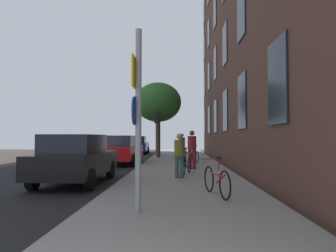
{
  "coord_description": "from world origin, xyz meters",
  "views": [
    {
      "loc": [
        0.95,
        -1.41,
        1.55
      ],
      "look_at": [
        0.54,
        10.61,
        1.99
      ],
      "focal_mm": 32.38,
      "sensor_mm": 36.0,
      "label": 1
    }
  ],
  "objects_px": {
    "pedestrian_2": "(182,145)",
    "sign_post": "(137,111)",
    "bicycle_3": "(184,157)",
    "bicycle_0": "(216,180)",
    "bicycle_4": "(195,156)",
    "bicycle_1": "(186,165)",
    "traffic_light": "(157,126)",
    "pedestrian_1": "(192,147)",
    "bicycle_2": "(185,160)",
    "car_0": "(76,158)",
    "car_1": "(121,149)",
    "pedestrian_0": "(179,152)",
    "tree_near": "(158,103)",
    "car_2": "(138,145)"
  },
  "relations": [
    {
      "from": "pedestrian_2",
      "to": "sign_post",
      "type": "bearing_deg",
      "value": -94.54
    },
    {
      "from": "sign_post",
      "to": "bicycle_3",
      "type": "distance_m",
      "value": 9.91
    },
    {
      "from": "bicycle_0",
      "to": "bicycle_4",
      "type": "height_order",
      "value": "bicycle_4"
    },
    {
      "from": "bicycle_0",
      "to": "bicycle_1",
      "type": "height_order",
      "value": "bicycle_0"
    },
    {
      "from": "traffic_light",
      "to": "pedestrian_1",
      "type": "distance_m",
      "value": 7.63
    },
    {
      "from": "traffic_light",
      "to": "bicycle_2",
      "type": "height_order",
      "value": "traffic_light"
    },
    {
      "from": "bicycle_0",
      "to": "pedestrian_2",
      "type": "xyz_separation_m",
      "value": [
        -0.7,
        11.28,
        0.56
      ]
    },
    {
      "from": "bicycle_4",
      "to": "car_0",
      "type": "distance_m",
      "value": 8.44
    },
    {
      "from": "sign_post",
      "to": "car_1",
      "type": "relative_size",
      "value": 0.79
    },
    {
      "from": "bicycle_1",
      "to": "pedestrian_0",
      "type": "xyz_separation_m",
      "value": [
        -0.28,
        -1.03,
        0.54
      ]
    },
    {
      "from": "pedestrian_1",
      "to": "pedestrian_2",
      "type": "bearing_deg",
      "value": 94.3
    },
    {
      "from": "bicycle_2",
      "to": "car_1",
      "type": "xyz_separation_m",
      "value": [
        -3.57,
        3.18,
        0.36
      ]
    },
    {
      "from": "bicycle_0",
      "to": "tree_near",
      "type": "bearing_deg",
      "value": 99.17
    },
    {
      "from": "tree_near",
      "to": "bicycle_1",
      "type": "bearing_deg",
      "value": -80.5
    },
    {
      "from": "bicycle_1",
      "to": "pedestrian_1",
      "type": "xyz_separation_m",
      "value": [
        0.3,
        1.92,
        0.64
      ]
    },
    {
      "from": "bicycle_3",
      "to": "pedestrian_1",
      "type": "height_order",
      "value": "pedestrian_1"
    },
    {
      "from": "car_1",
      "to": "pedestrian_1",
      "type": "bearing_deg",
      "value": -42.06
    },
    {
      "from": "tree_near",
      "to": "car_0",
      "type": "distance_m",
      "value": 13.21
    },
    {
      "from": "bicycle_0",
      "to": "pedestrian_0",
      "type": "height_order",
      "value": "pedestrian_0"
    },
    {
      "from": "bicycle_3",
      "to": "pedestrian_0",
      "type": "xyz_separation_m",
      "value": [
        -0.25,
        -4.94,
        0.51
      ]
    },
    {
      "from": "bicycle_3",
      "to": "sign_post",
      "type": "bearing_deg",
      "value": -96.35
    },
    {
      "from": "bicycle_0",
      "to": "bicycle_1",
      "type": "relative_size",
      "value": 1.08
    },
    {
      "from": "bicycle_3",
      "to": "pedestrian_2",
      "type": "xyz_separation_m",
      "value": [
        -0.06,
        3.15,
        0.56
      ]
    },
    {
      "from": "traffic_light",
      "to": "pedestrian_0",
      "type": "xyz_separation_m",
      "value": [
        1.49,
        -10.19,
        -1.33
      ]
    },
    {
      "from": "car_1",
      "to": "pedestrian_0",
      "type": "bearing_deg",
      "value": -62.98
    },
    {
      "from": "tree_near",
      "to": "car_1",
      "type": "distance_m",
      "value": 6.67
    },
    {
      "from": "sign_post",
      "to": "car_0",
      "type": "bearing_deg",
      "value": 122.25
    },
    {
      "from": "pedestrian_1",
      "to": "car_2",
      "type": "distance_m",
      "value": 14.53
    },
    {
      "from": "pedestrian_0",
      "to": "pedestrian_2",
      "type": "xyz_separation_m",
      "value": [
        0.19,
        8.09,
        0.05
      ]
    },
    {
      "from": "sign_post",
      "to": "bicycle_1",
      "type": "distance_m",
      "value": 6.13
    },
    {
      "from": "bicycle_0",
      "to": "bicycle_2",
      "type": "xyz_separation_m",
      "value": [
        -0.6,
        6.45,
        -0.02
      ]
    },
    {
      "from": "bicycle_2",
      "to": "car_0",
      "type": "xyz_separation_m",
      "value": [
        -3.71,
        -3.94,
        0.36
      ]
    },
    {
      "from": "tree_near",
      "to": "bicycle_2",
      "type": "height_order",
      "value": "tree_near"
    },
    {
      "from": "car_0",
      "to": "car_2",
      "type": "height_order",
      "value": "same"
    },
    {
      "from": "bicycle_1",
      "to": "pedestrian_2",
      "type": "distance_m",
      "value": 7.09
    },
    {
      "from": "bicycle_2",
      "to": "bicycle_4",
      "type": "relative_size",
      "value": 1.03
    },
    {
      "from": "tree_near",
      "to": "car_2",
      "type": "relative_size",
      "value": 1.33
    },
    {
      "from": "tree_near",
      "to": "bicycle_0",
      "type": "xyz_separation_m",
      "value": [
        2.45,
        -15.16,
        -3.64
      ]
    },
    {
      "from": "pedestrian_1",
      "to": "pedestrian_2",
      "type": "distance_m",
      "value": 5.15
    },
    {
      "from": "tree_near",
      "to": "car_0",
      "type": "relative_size",
      "value": 1.32
    },
    {
      "from": "sign_post",
      "to": "bicycle_0",
      "type": "height_order",
      "value": "sign_post"
    },
    {
      "from": "bicycle_2",
      "to": "bicycle_3",
      "type": "height_order",
      "value": "bicycle_3"
    },
    {
      "from": "car_0",
      "to": "pedestrian_0",
      "type": "bearing_deg",
      "value": 11.37
    },
    {
      "from": "bicycle_4",
      "to": "car_0",
      "type": "height_order",
      "value": "car_0"
    },
    {
      "from": "sign_post",
      "to": "bicycle_2",
      "type": "height_order",
      "value": "sign_post"
    },
    {
      "from": "sign_post",
      "to": "traffic_light",
      "type": "height_order",
      "value": "sign_post"
    },
    {
      "from": "bicycle_3",
      "to": "pedestrian_1",
      "type": "relative_size",
      "value": 1.02
    },
    {
      "from": "traffic_light",
      "to": "bicycle_1",
      "type": "relative_size",
      "value": 2.02
    },
    {
      "from": "bicycle_1",
      "to": "bicycle_3",
      "type": "bearing_deg",
      "value": 90.4
    },
    {
      "from": "traffic_light",
      "to": "car_2",
      "type": "bearing_deg",
      "value": 108.7
    }
  ]
}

